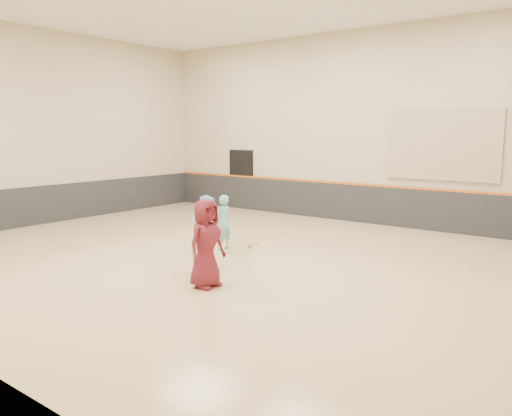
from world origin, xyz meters
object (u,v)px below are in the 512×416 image
Objects in this scene: young_man at (206,243)px; spare_racket at (253,244)px; girl at (223,223)px; instructor at (207,233)px.

young_man is 3.66m from spare_racket.
young_man reaches higher than girl.
girl is at bearing -38.73° from instructor.
girl is 1.86m from instructor.
girl reaches higher than spare_racket.
instructor is 0.96× the size of young_man.
girl is 0.86× the size of instructor.
spare_racket is at bearing 24.83° from young_man.
instructor is 2.45× the size of spare_racket.
young_man is (0.74, -0.84, 0.04)m from instructor.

